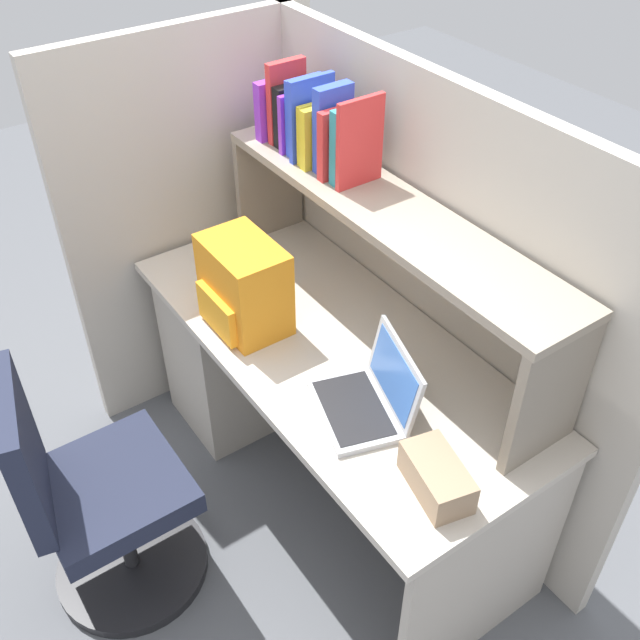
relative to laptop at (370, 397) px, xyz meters
name	(u,v)px	position (x,y,z in m)	size (l,w,h in m)	color
ground_plane	(330,482)	(-0.31, 0.08, -0.78)	(8.00, 8.00, 0.00)	#595B60
desk	(274,351)	(-0.70, 0.08, -0.38)	(1.60, 0.70, 0.73)	beige
cubicle_partition_rear	(421,292)	(-0.31, 0.46, -0.01)	(1.84, 0.05, 1.55)	#BCB5A8
cubicle_partition_left	(198,223)	(-1.16, 0.03, -0.01)	(0.05, 1.06, 1.55)	#BCB5A8
overhead_hutch	(386,233)	(-0.31, 0.28, 0.30)	(1.44, 0.28, 0.45)	gray
reference_books_on_shelf	(315,124)	(-0.69, 0.28, 0.52)	(0.47, 0.19, 0.28)	purple
laptop	(370,397)	(0.00, 0.00, 0.00)	(0.37, 0.33, 0.22)	#B7BABF
backpack	(243,287)	(-0.56, -0.10, 0.10)	(0.30, 0.23, 0.31)	orange
computer_mouse	(221,276)	(-0.82, -0.05, -0.03)	(0.06, 0.10, 0.03)	#262628
paper_cup	(255,265)	(-0.78, 0.07, -0.01)	(0.08, 0.08, 0.08)	white
tissue_box	(437,477)	(0.33, -0.04, 0.00)	(0.22, 0.12, 0.10)	#9E7F60
office_chair	(97,505)	(-0.41, -0.76, -0.39)	(0.52, 0.53, 0.93)	black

